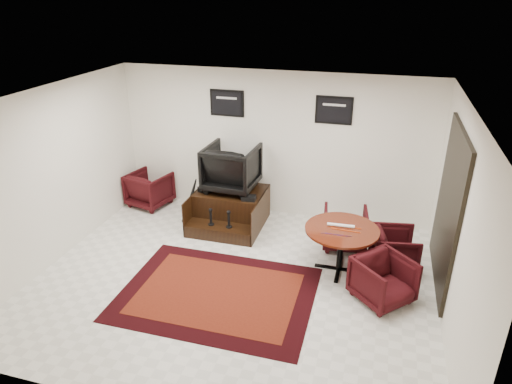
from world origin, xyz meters
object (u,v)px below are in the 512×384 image
armchair_side (149,187)px  table_chair_window (395,247)px  meeting_table (342,234)px  table_chair_back (345,226)px  table_chair_corner (383,278)px  shine_chair (232,165)px  shine_podium (230,209)px

armchair_side → table_chair_window: armchair_side is taller
meeting_table → table_chair_back: table_chair_back is taller
table_chair_back → table_chair_corner: table_chair_back is taller
shine_chair → table_chair_window: shine_chair is taller
armchair_side → table_chair_corner: 5.10m
shine_podium → table_chair_back: bearing=-6.4°
shine_podium → armchair_side: 1.89m
shine_chair → table_chair_corner: bearing=151.0°
meeting_table → table_chair_corner: meeting_table is taller
shine_podium → table_chair_corner: bearing=-29.8°
shine_chair → table_chair_back: shine_chair is taller
table_chair_corner → shine_chair: bearing=102.3°
meeting_table → table_chair_window: bearing=22.4°
meeting_table → shine_podium: bearing=154.8°
shine_podium → shine_chair: size_ratio=1.39×
shine_podium → table_chair_window: 3.08m
shine_chair → table_chair_corner: (2.85, -1.77, -0.76)m
table_chair_window → table_chair_back: bearing=52.7°
armchair_side → meeting_table: bearing=175.2°
shine_chair → armchair_side: (-1.86, 0.19, -0.74)m
shine_podium → shine_chair: (0.00, 0.14, 0.83)m
meeting_table → table_chair_window: size_ratio=1.62×
shine_chair → meeting_table: shine_chair is taller
table_chair_back → table_chair_window: size_ratio=1.07×
shine_chair → table_chair_back: size_ratio=1.26×
shine_chair → table_chair_window: bearing=167.6°
shine_podium → meeting_table: 2.43m
shine_chair → table_chair_corner: size_ratio=1.27×
table_chair_back → meeting_table: bearing=82.9°
armchair_side → table_chair_window: (4.86, -1.01, -0.04)m
meeting_table → table_chair_corner: bearing=-42.1°
meeting_table → table_chair_back: size_ratio=1.52×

